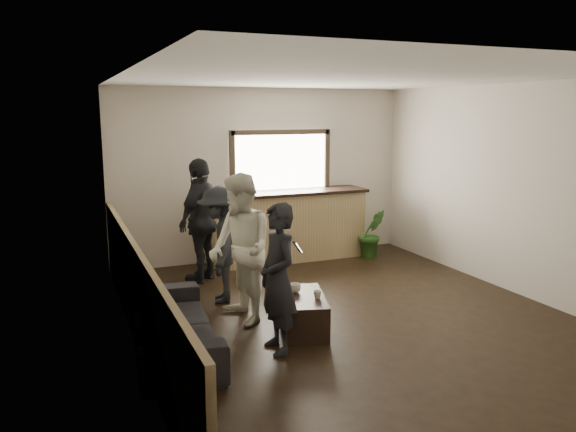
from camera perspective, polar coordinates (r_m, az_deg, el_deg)
name	(u,v)px	position (r m, az deg, el deg)	size (l,w,h in m)	color
ground	(348,315)	(6.94, 6.17, -9.96)	(5.00, 6.00, 0.01)	black
room_shell	(293,199)	(6.25, 0.49, 1.75)	(5.01, 6.01, 2.80)	silver
bar_counter	(286,221)	(9.23, -0.15, -0.56)	(2.70, 0.68, 2.13)	tan
sofa	(173,323)	(5.98, -11.58, -10.56)	(2.01, 0.79, 0.59)	black
coffee_table	(302,313)	(6.39, 1.40, -9.81)	(0.50, 0.90, 0.40)	black
cup_a	(295,288)	(6.42, 0.72, -7.33)	(0.13, 0.13, 0.10)	silver
cup_b	(318,295)	(6.24, 3.02, -7.97)	(0.09, 0.09, 0.09)	silver
potted_plant	(372,233)	(9.52, 8.51, -1.76)	(0.45, 0.36, 0.82)	#2D6623
person_a	(278,279)	(5.68, -1.04, -6.37)	(0.46, 0.58, 1.54)	black
person_b	(240,249)	(6.46, -4.85, -3.39)	(0.74, 0.91, 1.74)	silver
person_c	(220,245)	(7.23, -6.93, -2.91)	(0.79, 1.08, 1.50)	black
person_d	(202,220)	(8.12, -8.74, -0.44)	(1.05, 1.04, 1.78)	black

